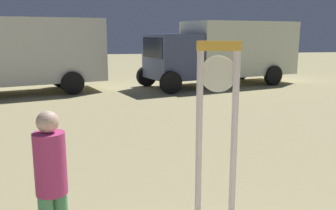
% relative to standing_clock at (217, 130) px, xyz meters
% --- Properties ---
extents(standing_clock, '(0.45, 0.20, 2.35)m').
position_rel_standing_clock_xyz_m(standing_clock, '(0.00, 0.00, 0.00)').
color(standing_clock, white).
rests_on(standing_clock, ground_plane).
extents(person_near_clock, '(0.32, 0.32, 1.68)m').
position_rel_standing_clock_xyz_m(person_near_clock, '(-1.72, 0.02, -0.48)').
color(person_near_clock, '#4C9B62').
rests_on(person_near_clock, ground_plane).
extents(box_truck_near, '(6.83, 4.42, 2.97)m').
position_rel_standing_clock_xyz_m(box_truck_near, '(-4.48, 11.65, 0.21)').
color(box_truck_near, silver).
rests_on(box_truck_near, ground_plane).
extents(box_truck_far, '(7.74, 4.74, 2.90)m').
position_rel_standing_clock_xyz_m(box_truck_far, '(4.08, 12.90, 0.17)').
color(box_truck_far, silver).
rests_on(box_truck_far, ground_plane).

